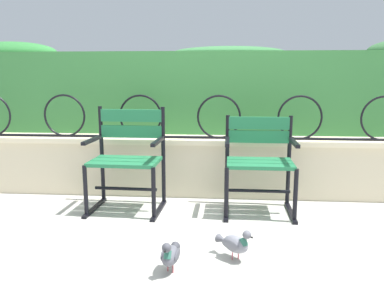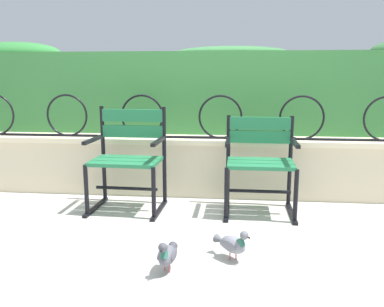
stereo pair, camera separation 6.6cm
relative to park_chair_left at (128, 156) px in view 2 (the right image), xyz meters
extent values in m
plane|color=#BCB7AD|center=(0.59, -0.35, -0.47)|extent=(60.00, 60.00, 0.00)
cube|color=beige|center=(0.59, 0.51, -0.21)|extent=(7.13, 0.35, 0.52)
cube|color=beige|center=(0.59, 0.51, 0.07)|extent=(7.13, 0.41, 0.05)
cylinder|color=black|center=(0.59, 0.44, 0.11)|extent=(6.59, 0.02, 0.02)
torus|color=black|center=(-0.73, 0.44, 0.31)|extent=(0.42, 0.02, 0.42)
torus|color=black|center=(0.03, 0.44, 0.31)|extent=(0.42, 0.02, 0.42)
torus|color=black|center=(0.79, 0.44, 0.31)|extent=(0.42, 0.02, 0.42)
torus|color=black|center=(1.55, 0.44, 0.31)|extent=(0.42, 0.02, 0.42)
cube|color=#387A3D|center=(0.59, 0.94, 0.51)|extent=(6.99, 0.50, 0.84)
ellipsoid|color=#337F3A|center=(-1.51, 0.94, 0.93)|extent=(1.07, 0.45, 0.24)
ellipsoid|color=#346C3B|center=(0.88, 0.94, 0.93)|extent=(1.16, 0.45, 0.12)
cube|color=#237547|center=(-0.01, -0.21, -0.03)|extent=(0.58, 0.15, 0.03)
cube|color=#237547|center=(0.00, -0.08, -0.03)|extent=(0.58, 0.15, 0.03)
cube|color=#237547|center=(0.00, 0.06, -0.03)|extent=(0.58, 0.15, 0.03)
cube|color=#237547|center=(0.01, 0.16, 0.34)|extent=(0.58, 0.05, 0.11)
cube|color=#237547|center=(0.01, 0.16, 0.19)|extent=(0.58, 0.05, 0.11)
cylinder|color=black|center=(0.29, 0.15, -0.03)|extent=(0.04, 0.04, 0.89)
cylinder|color=black|center=(0.28, -0.28, -0.25)|extent=(0.04, 0.04, 0.44)
cube|color=black|center=(0.29, -0.09, -0.46)|extent=(0.06, 0.52, 0.02)
cube|color=black|center=(0.29, -0.09, 0.15)|extent=(0.05, 0.40, 0.03)
cylinder|color=black|center=(-0.28, 0.17, -0.03)|extent=(0.04, 0.04, 0.89)
cylinder|color=black|center=(-0.30, -0.26, -0.25)|extent=(0.04, 0.04, 0.44)
cube|color=black|center=(-0.29, -0.07, -0.46)|extent=(0.06, 0.52, 0.02)
cube|color=black|center=(-0.29, -0.07, 0.15)|extent=(0.05, 0.40, 0.03)
cylinder|color=black|center=(0.00, -0.08, -0.27)|extent=(0.55, 0.05, 0.03)
cube|color=#237547|center=(1.15, -0.19, -0.03)|extent=(0.55, 0.13, 0.03)
cube|color=#237547|center=(1.15, -0.05, -0.03)|extent=(0.55, 0.13, 0.03)
cube|color=#237547|center=(1.15, 0.09, -0.03)|extent=(0.55, 0.13, 0.03)
cube|color=#237547|center=(1.15, 0.19, 0.28)|extent=(0.55, 0.03, 0.11)
cube|color=#237547|center=(1.15, 0.19, 0.16)|extent=(0.55, 0.03, 0.11)
cylinder|color=black|center=(1.42, 0.19, -0.06)|extent=(0.04, 0.04, 0.82)
cylinder|color=black|center=(1.42, -0.24, -0.25)|extent=(0.04, 0.04, 0.44)
cube|color=black|center=(1.42, -0.05, -0.46)|extent=(0.04, 0.52, 0.02)
cube|color=black|center=(1.42, -0.05, 0.15)|extent=(0.04, 0.40, 0.03)
cylinder|color=black|center=(0.87, 0.19, -0.06)|extent=(0.04, 0.04, 0.82)
cylinder|color=black|center=(0.87, -0.24, -0.25)|extent=(0.04, 0.04, 0.44)
cube|color=black|center=(0.87, -0.05, -0.46)|extent=(0.04, 0.52, 0.02)
cube|color=black|center=(0.87, -0.05, 0.15)|extent=(0.04, 0.40, 0.03)
cylinder|color=black|center=(1.15, -0.05, -0.27)|extent=(0.52, 0.03, 0.03)
ellipsoid|color=#5B5B66|center=(0.54, -1.17, -0.37)|extent=(0.12, 0.20, 0.11)
cylinder|color=#2D6B56|center=(0.53, -1.24, -0.33)|extent=(0.05, 0.06, 0.06)
sphere|color=#494951|center=(0.53, -1.26, -0.28)|extent=(0.06, 0.06, 0.06)
cone|color=black|center=(0.53, -1.30, -0.28)|extent=(0.02, 0.02, 0.01)
cone|color=#404047|center=(0.55, -1.06, -0.37)|extent=(0.07, 0.08, 0.06)
ellipsoid|color=#4E4E56|center=(0.58, -1.17, -0.36)|extent=(0.03, 0.14, 0.07)
ellipsoid|color=#4E4E56|center=(0.50, -1.16, -0.36)|extent=(0.03, 0.14, 0.07)
cylinder|color=#C6515B|center=(0.55, -1.19, -0.45)|extent=(0.01, 0.01, 0.05)
cylinder|color=#C6515B|center=(0.52, -1.16, -0.45)|extent=(0.01, 0.01, 0.05)
ellipsoid|color=gray|center=(0.93, -0.97, -0.37)|extent=(0.21, 0.20, 0.11)
cylinder|color=#2D6B56|center=(0.98, -1.01, -0.33)|extent=(0.07, 0.07, 0.06)
sphere|color=slate|center=(1.00, -1.03, -0.28)|extent=(0.06, 0.06, 0.06)
cone|color=black|center=(1.02, -1.05, -0.28)|extent=(0.03, 0.03, 0.01)
cone|color=#595960|center=(0.85, -0.89, -0.37)|extent=(0.10, 0.10, 0.06)
ellipsoid|color=slate|center=(0.95, -0.93, -0.36)|extent=(0.12, 0.11, 0.07)
ellipsoid|color=slate|center=(0.90, -0.99, -0.36)|extent=(0.12, 0.11, 0.07)
cylinder|color=#C6515B|center=(0.95, -0.96, -0.45)|extent=(0.01, 0.01, 0.05)
cylinder|color=#C6515B|center=(0.91, -0.98, -0.45)|extent=(0.01, 0.01, 0.05)
camera|label=1|loc=(0.86, -3.44, 0.70)|focal=38.17mm
camera|label=2|loc=(0.93, -3.43, 0.70)|focal=38.17mm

